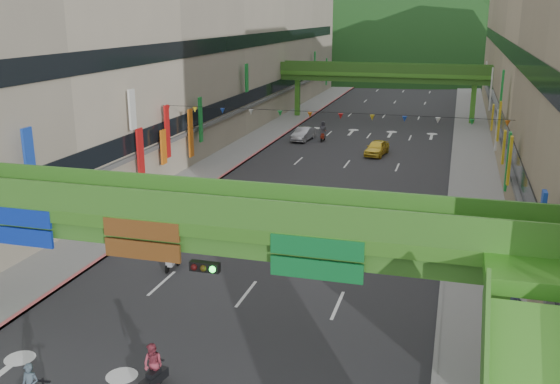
{
  "coord_description": "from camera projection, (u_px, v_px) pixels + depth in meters",
  "views": [
    {
      "loc": [
        9.15,
        -14.15,
        13.14
      ],
      "look_at": [
        0.0,
        18.0,
        3.5
      ],
      "focal_mm": 40.0,
      "sensor_mm": 36.0,
      "label": 1
    }
  ],
  "objects": [
    {
      "name": "car_yellow",
      "position": [
        377.0,
        148.0,
        59.47
      ],
      "size": [
        2.25,
        4.35,
        1.42
      ],
      "primitive_type": "imported",
      "rotation": [
        0.0,
        0.0,
        -0.14
      ],
      "color": "yellow",
      "rests_on": "ground"
    },
    {
      "name": "hill_left",
      "position": [
        369.0,
        62.0,
        170.93
      ],
      "size": [
        168.0,
        140.0,
        112.0
      ],
      "primitive_type": "ellipsoid",
      "color": "#1C4419",
      "rests_on": "ground"
    },
    {
      "name": "overpass_far",
      "position": [
        383.0,
        77.0,
        77.7
      ],
      "size": [
        28.0,
        2.2,
        7.1
      ],
      "color": "#4C9E2D",
      "rests_on": "ground"
    },
    {
      "name": "hill_right",
      "position": [
        518.0,
        60.0,
        178.9
      ],
      "size": [
        208.0,
        176.0,
        128.0
      ],
      "primitive_type": "ellipsoid",
      "color": "#1C4419",
      "rests_on": "ground"
    },
    {
      "name": "scooter_rider_mid",
      "position": [
        153.0,
        368.0,
        22.11
      ],
      "size": [
        0.86,
        1.59,
        1.93
      ],
      "color": "black",
      "rests_on": "ground"
    },
    {
      "name": "overpass_near",
      "position": [
        209.0,
        242.0,
        22.41
      ],
      "size": [
        28.0,
        12.27,
        7.1
      ],
      "color": "#4C9E2D",
      "rests_on": "ground"
    },
    {
      "name": "car_silver",
      "position": [
        303.0,
        134.0,
        66.32
      ],
      "size": [
        1.92,
        4.35,
        1.39
      ],
      "primitive_type": "imported",
      "rotation": [
        0.0,
        0.0,
        -0.11
      ],
      "color": "#ABABB3",
      "rests_on": "ground"
    },
    {
      "name": "sidewalk_left",
      "position": [
        263.0,
        137.0,
        68.2
      ],
      "size": [
        4.0,
        140.0,
        0.15
      ],
      "primitive_type": "cube",
      "color": "gray",
      "rests_on": "ground"
    },
    {
      "name": "parked_scooter_row",
      "position": [
        437.0,
        232.0,
        37.25
      ],
      "size": [
        1.6,
        9.35,
        1.08
      ],
      "color": "black",
      "rests_on": "ground"
    },
    {
      "name": "scooter_rider_far",
      "position": [
        323.0,
        131.0,
        65.79
      ],
      "size": [
        0.94,
        1.6,
        2.17
      ],
      "color": "maroon",
      "rests_on": "ground"
    },
    {
      "name": "pedestrian_red",
      "position": [
        519.0,
        333.0,
        24.78
      ],
      "size": [
        0.87,
        0.69,
        1.75
      ],
      "primitive_type": "imported",
      "rotation": [
        0.0,
        0.0,
        -0.03
      ],
      "color": "maroon",
      "rests_on": "ground"
    },
    {
      "name": "sidewalk_right",
      "position": [
        473.0,
        148.0,
        62.42
      ],
      "size": [
        4.0,
        140.0,
        0.15
      ],
      "primitive_type": "cube",
      "color": "gray",
      "rests_on": "ground"
    },
    {
      "name": "road_slab",
      "position": [
        363.0,
        143.0,
        65.33
      ],
      "size": [
        18.0,
        140.0,
        0.02
      ],
      "primitive_type": "cube",
      "color": "#28282B",
      "rests_on": "ground"
    },
    {
      "name": "bunting_string",
      "position": [
        325.0,
        115.0,
        45.2
      ],
      "size": [
        26.0,
        0.36,
        0.47
      ],
      "color": "black",
      "rests_on": "ground"
    },
    {
      "name": "scooter_rider_left",
      "position": [
        172.0,
        251.0,
        32.88
      ],
      "size": [
        1.06,
        1.6,
        2.09
      ],
      "color": "#9F9EA5",
      "rests_on": "ground"
    },
    {
      "name": "pedestrian_dark",
      "position": [
        472.0,
        239.0,
        35.2
      ],
      "size": [
        1.05,
        0.81,
        1.66
      ],
      "primitive_type": "imported",
      "rotation": [
        0.0,
        0.0,
        -0.48
      ],
      "color": "#23222A",
      "rests_on": "ground"
    },
    {
      "name": "curb_right",
      "position": [
        453.0,
        147.0,
        62.91
      ],
      "size": [
        0.2,
        140.0,
        0.18
      ],
      "primitive_type": "cube",
      "color": "gray",
      "rests_on": "ground"
    },
    {
      "name": "pedestrian_blue",
      "position": [
        513.0,
        304.0,
        27.36
      ],
      "size": [
        0.88,
        0.7,
        1.65
      ],
      "primitive_type": "imported",
      "rotation": [
        0.0,
        0.0,
        2.83
      ],
      "color": "#333E54",
      "rests_on": "ground"
    },
    {
      "name": "building_row_left",
      "position": [
        193.0,
        48.0,
        67.69
      ],
      "size": [
        12.8,
        95.0,
        19.0
      ],
      "color": "#9E937F",
      "rests_on": "ground"
    },
    {
      "name": "curb_left",
      "position": [
        280.0,
        137.0,
        67.7
      ],
      "size": [
        0.2,
        140.0,
        0.18
      ],
      "primitive_type": "cube",
      "color": "#CC5959",
      "rests_on": "ground"
    }
  ]
}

